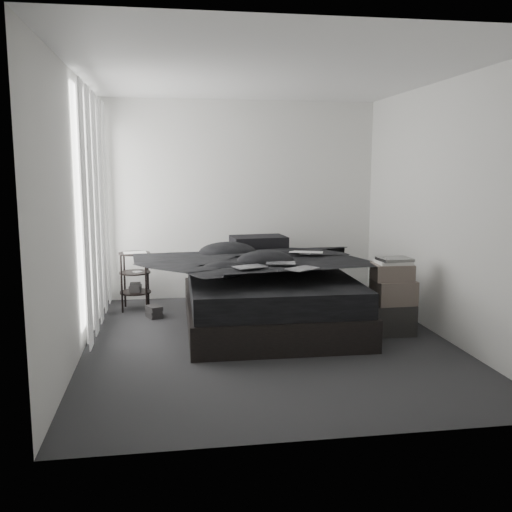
{
  "coord_description": "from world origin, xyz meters",
  "views": [
    {
      "loc": [
        -0.98,
        -5.44,
        1.74
      ],
      "look_at": [
        0.0,
        0.8,
        0.75
      ],
      "focal_mm": 40.0,
      "sensor_mm": 36.0,
      "label": 1
    }
  ],
  "objects": [
    {
      "name": "art_book_snake",
      "position": [
        1.34,
        0.08,
        0.79
      ],
      "size": [
        0.34,
        0.28,
        0.03
      ],
      "primitive_type": "cube",
      "rotation": [
        0.0,
        0.0,
        0.07
      ],
      "color": "silver",
      "rests_on": "art_book_white"
    },
    {
      "name": "wall_left",
      "position": [
        -1.8,
        0.0,
        1.3
      ],
      "size": [
        0.01,
        4.2,
        2.6
      ],
      "primitive_type": "cube",
      "color": "silver",
      "rests_on": "ground"
    },
    {
      "name": "laptop",
      "position": [
        0.55,
        0.7,
        0.86
      ],
      "size": [
        0.44,
        0.35,
        0.03
      ],
      "primitive_type": "imported",
      "rotation": [
        0.0,
        0.0,
        -0.33
      ],
      "color": "silver",
      "rests_on": "duvet"
    },
    {
      "name": "wall_right",
      "position": [
        1.8,
        0.0,
        1.3
      ],
      "size": [
        0.01,
        4.2,
        2.6
      ],
      "primitive_type": "cube",
      "color": "silver",
      "rests_on": "ground"
    },
    {
      "name": "pillow_lower",
      "position": [
        0.07,
        1.57,
        0.65
      ],
      "size": [
        0.72,
        0.49,
        0.16
      ],
      "primitive_type": "cube",
      "rotation": [
        0.0,
        0.0,
        -0.02
      ],
      "color": "black",
      "rests_on": "mattress"
    },
    {
      "name": "side_stand",
      "position": [
        -1.38,
        1.56,
        0.35
      ],
      "size": [
        0.4,
        0.4,
        0.7
      ],
      "primitive_type": "cylinder",
      "rotation": [
        0.0,
        0.0,
        -0.05
      ],
      "color": "black",
      "rests_on": "floor"
    },
    {
      "name": "window_left",
      "position": [
        -1.78,
        0.9,
        1.35
      ],
      "size": [
        0.02,
        2.0,
        2.3
      ],
      "primitive_type": "cube",
      "color": "white",
      "rests_on": "wall_left"
    },
    {
      "name": "comic_c",
      "position": [
        0.31,
        -0.15,
        0.87
      ],
      "size": [
        0.36,
        0.33,
        0.01
      ],
      "primitive_type": "cube",
      "rotation": [
        0.0,
        0.0,
        0.6
      ],
      "color": "black",
      "rests_on": "duvet"
    },
    {
      "name": "pillow_upper",
      "position": [
        0.15,
        1.55,
        0.81
      ],
      "size": [
        0.7,
        0.52,
        0.15
      ],
      "primitive_type": "cube",
      "rotation": [
        0.0,
        0.0,
        0.09
      ],
      "color": "black",
      "rests_on": "pillow_lower"
    },
    {
      "name": "bed",
      "position": [
        0.11,
        0.65,
        0.16
      ],
      "size": [
        1.82,
        2.39,
        0.32
      ],
      "primitive_type": "cube",
      "rotation": [
        0.0,
        0.0,
        -0.02
      ],
      "color": "black",
      "rests_on": "floor"
    },
    {
      "name": "papers",
      "position": [
        -1.37,
        1.55,
        0.71
      ],
      "size": [
        0.29,
        0.23,
        0.01
      ],
      "primitive_type": "cube",
      "rotation": [
        0.0,
        0.0,
        0.13
      ],
      "color": "white",
      "rests_on": "side_stand"
    },
    {
      "name": "comic_b",
      "position": [
        0.16,
        0.19,
        0.86
      ],
      "size": [
        0.33,
        0.26,
        0.01
      ],
      "primitive_type": "cube",
      "rotation": [
        0.0,
        0.0,
        -0.23
      ],
      "color": "black",
      "rests_on": "duvet"
    },
    {
      "name": "mattress",
      "position": [
        0.11,
        0.65,
        0.45
      ],
      "size": [
        1.75,
        2.32,
        0.25
      ],
      "primitive_type": "cube",
      "rotation": [
        0.0,
        0.0,
        -0.02
      ],
      "color": "black",
      "rests_on": "bed"
    },
    {
      "name": "curtain_left",
      "position": [
        -1.73,
        0.9,
        1.28
      ],
      "size": [
        0.06,
        2.12,
        2.48
      ],
      "primitive_type": "cube",
      "color": "white",
      "rests_on": "wall_left"
    },
    {
      "name": "floor",
      "position": [
        0.0,
        0.0,
        0.0
      ],
      "size": [
        3.6,
        4.2,
        0.01
      ],
      "primitive_type": "cube",
      "color": "#2B2B2D",
      "rests_on": "ground"
    },
    {
      "name": "box_upper",
      "position": [
        1.32,
        0.09,
        0.66
      ],
      "size": [
        0.42,
        0.35,
        0.17
      ],
      "primitive_type": "cube",
      "rotation": [
        0.0,
        0.0,
        -0.09
      ],
      "color": "#665950",
      "rests_on": "box_mid"
    },
    {
      "name": "art_book_white",
      "position": [
        1.33,
        0.09,
        0.76
      ],
      "size": [
        0.34,
        0.28,
        0.03
      ],
      "primitive_type": "cube",
      "rotation": [
        0.0,
        0.0,
        -0.03
      ],
      "color": "silver",
      "rests_on": "box_upper"
    },
    {
      "name": "floor_books",
      "position": [
        -1.15,
        1.12,
        0.07
      ],
      "size": [
        0.2,
        0.23,
        0.14
      ],
      "primitive_type": "cube",
      "rotation": [
        0.0,
        0.0,
        0.4
      ],
      "color": "black",
      "rests_on": "floor"
    },
    {
      "name": "ceiling",
      "position": [
        0.0,
        0.0,
        2.6
      ],
      "size": [
        3.6,
        4.2,
        0.01
      ],
      "primitive_type": "cube",
      "color": "white",
      "rests_on": "ground"
    },
    {
      "name": "box_lower",
      "position": [
        1.33,
        0.09,
        0.16
      ],
      "size": [
        0.45,
        0.36,
        0.33
      ],
      "primitive_type": "cube",
      "rotation": [
        0.0,
        0.0,
        -0.03
      ],
      "color": "black",
      "rests_on": "floor"
    },
    {
      "name": "wall_front",
      "position": [
        0.0,
        -2.1,
        1.3
      ],
      "size": [
        3.6,
        0.01,
        2.6
      ],
      "primitive_type": "cube",
      "color": "silver",
      "rests_on": "ground"
    },
    {
      "name": "comic_a",
      "position": [
        -0.18,
        0.03,
        0.85
      ],
      "size": [
        0.35,
        0.29,
        0.01
      ],
      "primitive_type": "cube",
      "rotation": [
        0.0,
        0.0,
        0.37
      ],
      "color": "black",
      "rests_on": "duvet"
    },
    {
      "name": "duvet",
      "position": [
        0.11,
        0.6,
        0.71
      ],
      "size": [
        1.77,
        2.04,
        0.27
      ],
      "primitive_type": "imported",
      "rotation": [
        0.0,
        0.0,
        -0.02
      ],
      "color": "black",
      "rests_on": "mattress"
    },
    {
      "name": "box_mid",
      "position": [
        1.34,
        0.08,
        0.45
      ],
      "size": [
        0.42,
        0.34,
        0.25
      ],
      "primitive_type": "cube",
      "rotation": [
        0.0,
        0.0,
        0.04
      ],
      "color": "#665950",
      "rests_on": "box_lower"
    },
    {
      "name": "wall_back",
      "position": [
        0.0,
        2.1,
        1.3
      ],
      "size": [
        3.6,
        0.01,
        2.6
      ],
      "primitive_type": "cube",
      "color": "silver",
      "rests_on": "ground"
    }
  ]
}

